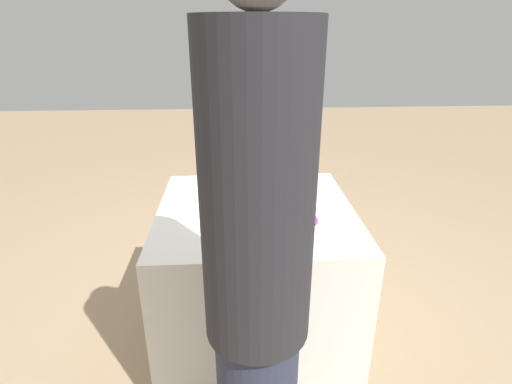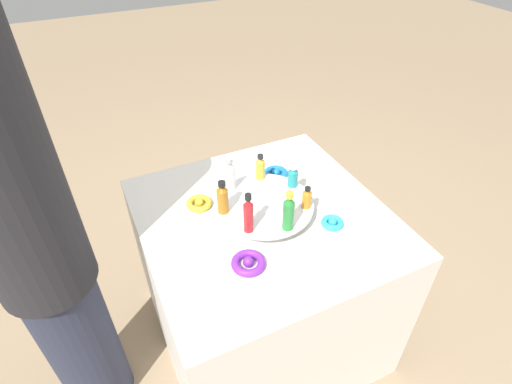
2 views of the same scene
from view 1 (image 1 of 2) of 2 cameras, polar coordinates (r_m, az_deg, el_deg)
ground_plane at (r=2.19m, az=-0.03°, el=-19.87°), size 12.00×12.00×0.00m
party_table at (r=1.96m, az=-0.03°, el=-12.04°), size 0.87×0.87×0.73m
display_stand at (r=1.76m, az=-0.03°, el=-1.30°), size 0.35×0.35×0.06m
bottle_clear at (r=1.65m, az=-4.26°, el=0.14°), size 0.04×0.04×0.13m
bottle_amber at (r=1.59m, az=-0.44°, el=-0.86°), size 0.04×0.04×0.13m
bottle_red at (r=1.63m, az=3.75°, el=0.13°), size 0.03×0.03×0.15m
bottle_green at (r=1.75m, az=4.74°, el=1.67°), size 0.04×0.04×0.15m
bottle_orange at (r=1.86m, az=2.25°, el=2.01°), size 0.03×0.03×0.08m
bottle_teal at (r=1.86m, az=-1.68°, el=2.14°), size 0.04×0.04×0.09m
bottle_gold at (r=1.78m, az=-4.58°, el=1.32°), size 0.03×0.03×0.10m
ribbon_bow_blue at (r=1.91m, az=-6.12°, el=-0.24°), size 0.10×0.10×0.03m
ribbon_bow_gold at (r=1.59m, az=-5.04°, el=-5.08°), size 0.10×0.10×0.03m
ribbon_bow_purple at (r=1.66m, az=6.99°, el=-3.99°), size 0.11×0.11×0.04m
ribbon_bow_teal at (r=1.96m, az=4.02°, el=0.45°), size 0.08×0.08×0.03m
person_figure at (r=1.09m, az=0.17°, el=-13.07°), size 0.28×0.28×1.67m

